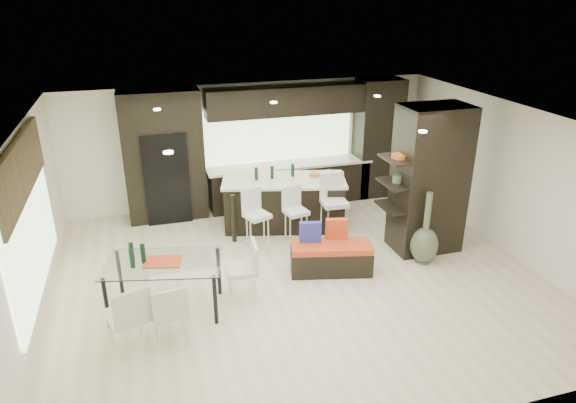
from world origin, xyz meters
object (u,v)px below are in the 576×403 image
object	(u,v)px
chair_near	(169,315)
kitchen_island	(284,202)
stool_left	(257,226)
floor_vase	(426,228)
bench	(331,258)
stool_right	(334,214)
chair_far	(129,320)
stool_mid	(296,222)
chair_end	(242,273)
dining_table	(166,286)

from	to	relation	value
chair_near	kitchen_island	bearing A→B (deg)	46.28
stool_left	floor_vase	distance (m)	3.03
bench	stool_right	bearing A→B (deg)	80.64
stool_left	stool_right	world-z (taller)	stool_right
bench	floor_vase	xyz separation A→B (m)	(1.70, -0.14, 0.40)
kitchen_island	chair_far	bearing A→B (deg)	-119.44
stool_mid	chair_far	xyz separation A→B (m)	(-3.06, -2.38, 0.02)
chair_end	stool_right	bearing A→B (deg)	-50.04
bench	dining_table	distance (m)	2.82
kitchen_island	chair_far	size ratio (longest dim) A/B	2.58
dining_table	chair_far	size ratio (longest dim) A/B	1.79
chair_near	stool_mid	bearing A→B (deg)	37.73
kitchen_island	stool_right	size ratio (longest dim) A/B	2.33
stool_left	chair_near	distance (m)	2.95
floor_vase	dining_table	distance (m)	4.51
bench	stool_left	bearing A→B (deg)	143.57
stool_mid	floor_vase	bearing A→B (deg)	-46.84
stool_left	floor_vase	size ratio (longest dim) A/B	0.69
stool_left	floor_vase	bearing A→B (deg)	-47.02
stool_right	dining_table	size ratio (longest dim) A/B	0.62
stool_left	chair_far	distance (m)	3.31
bench	chair_end	distance (m)	1.67
stool_right	bench	xyz separation A→B (m)	(-0.50, -1.17, -0.26)
kitchen_island	stool_mid	bearing A→B (deg)	-75.69
stool_left	stool_right	size ratio (longest dim) A/B	0.88
stool_left	kitchen_island	bearing A→B (deg)	27.14
stool_mid	bench	distance (m)	1.25
stool_mid	stool_left	bearing A→B (deg)	168.07
stool_left	dining_table	xyz separation A→B (m)	(-1.78, -1.56, -0.05)
floor_vase	stool_mid	bearing A→B (deg)	145.53
stool_mid	chair_near	distance (m)	3.46
stool_mid	dining_table	xyz separation A→B (m)	(-2.53, -1.56, -0.04)
stool_mid	chair_far	world-z (taller)	chair_far
floor_vase	dining_table	size ratio (longest dim) A/B	0.78
bench	chair_near	xyz separation A→B (m)	(-2.79, -1.15, 0.17)
chair_far	stool_left	bearing A→B (deg)	26.13
kitchen_island	chair_end	xyz separation A→B (m)	(-1.37, -2.39, -0.08)
stool_mid	stool_right	size ratio (longest dim) A/B	0.86
dining_table	chair_near	xyz separation A→B (m)	(0.00, -0.79, 0.03)
kitchen_island	bench	size ratio (longest dim) A/B	1.78
bench	chair_end	xyz separation A→B (m)	(-1.63, -0.36, 0.17)
floor_vase	chair_near	size ratio (longest dim) A/B	1.53
bench	chair_near	bearing A→B (deg)	-144.07
dining_table	stool_right	bearing A→B (deg)	37.91
stool_mid	chair_end	bearing A→B (deg)	-143.61
stool_mid	chair_near	xyz separation A→B (m)	(-2.53, -2.35, -0.01)
chair_end	kitchen_island	bearing A→B (deg)	-25.66
chair_near	chair_far	distance (m)	0.53
bench	chair_end	size ratio (longest dim) A/B	1.59
stool_mid	floor_vase	world-z (taller)	floor_vase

